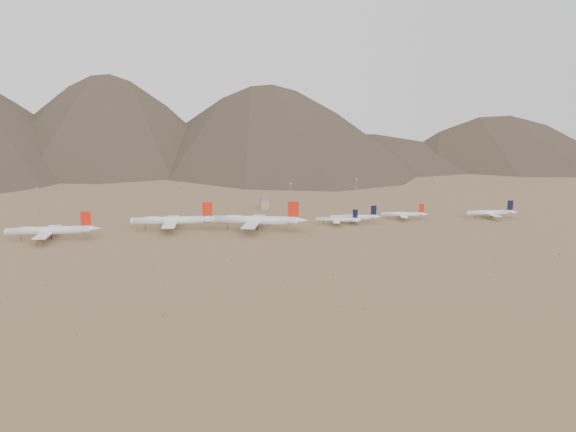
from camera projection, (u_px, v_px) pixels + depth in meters
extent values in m
plane|color=#8F6E4A|center=(255.00, 236.00, 410.29)|extent=(3000.00, 3000.00, 0.00)
cylinder|color=white|center=(49.00, 230.00, 396.18)|extent=(54.85, 8.62, 5.64)
sphere|color=white|center=(8.00, 232.00, 391.49)|extent=(5.53, 5.53, 5.53)
cone|color=white|center=(94.00, 228.00, 401.37)|extent=(10.09, 5.61, 5.08)
cube|color=white|center=(48.00, 232.00, 396.14)|extent=(11.46, 50.47, 0.71)
cube|color=white|center=(88.00, 228.00, 400.59)|extent=(5.95, 19.27, 0.34)
cube|color=red|center=(86.00, 219.00, 399.16)|extent=(7.12, 0.89, 10.01)
cylinder|color=black|center=(21.00, 238.00, 393.71)|extent=(0.36, 0.36, 3.82)
cylinder|color=black|center=(52.00, 237.00, 398.55)|extent=(0.46, 0.46, 3.82)
cylinder|color=black|center=(51.00, 237.00, 395.81)|extent=(0.46, 0.46, 3.82)
ellipsoid|color=white|center=(28.00, 229.00, 393.48)|extent=(17.68, 5.18, 3.39)
cylinder|color=slate|center=(51.00, 231.00, 406.09)|extent=(5.59, 2.83, 2.54)
cylinder|color=slate|center=(44.00, 237.00, 386.67)|extent=(5.59, 2.83, 2.54)
cylinder|color=slate|center=(54.00, 229.00, 414.84)|extent=(5.59, 2.83, 2.54)
cylinder|color=slate|center=(41.00, 239.00, 377.92)|extent=(5.59, 2.83, 2.54)
cylinder|color=white|center=(172.00, 220.00, 432.62)|extent=(58.81, 12.07, 6.05)
sphere|color=white|center=(134.00, 221.00, 428.99)|extent=(5.92, 5.92, 5.92)
cone|color=white|center=(215.00, 219.00, 436.60)|extent=(11.04, 6.50, 5.44)
cube|color=white|center=(171.00, 222.00, 432.63)|extent=(14.86, 54.31, 0.76)
cube|color=white|center=(209.00, 219.00, 436.00)|extent=(7.35, 20.81, 0.36)
cube|color=red|center=(207.00, 209.00, 434.52)|extent=(7.62, 1.33, 10.73)
cylinder|color=black|center=(146.00, 228.00, 430.95)|extent=(0.39, 0.39, 4.10)
cylinder|color=black|center=(174.00, 226.00, 435.11)|extent=(0.49, 0.49, 4.10)
cylinder|color=black|center=(174.00, 227.00, 432.16)|extent=(0.49, 0.49, 4.10)
ellipsoid|color=white|center=(152.00, 219.00, 430.45)|extent=(19.09, 6.45, 3.63)
cylinder|color=slate|center=(172.00, 221.00, 443.37)|extent=(6.10, 3.31, 2.72)
cylinder|color=slate|center=(170.00, 226.00, 422.40)|extent=(6.10, 3.31, 2.72)
cylinder|color=slate|center=(173.00, 219.00, 452.80)|extent=(6.10, 3.31, 2.72)
cylinder|color=slate|center=(169.00, 229.00, 412.97)|extent=(6.10, 3.31, 2.72)
cylinder|color=white|center=(256.00, 220.00, 430.48)|extent=(61.93, 26.69, 6.53)
sphere|color=white|center=(215.00, 219.00, 433.61)|extent=(6.40, 6.40, 6.40)
cone|color=white|center=(302.00, 220.00, 426.90)|extent=(12.67, 9.25, 5.88)
cube|color=white|center=(254.00, 221.00, 430.78)|extent=(28.37, 58.11, 0.82)
cube|color=white|center=(295.00, 220.00, 427.37)|extent=(12.53, 22.68, 0.39)
cube|color=red|center=(293.00, 209.00, 426.06)|extent=(7.97, 3.22, 11.59)
cylinder|color=black|center=(227.00, 227.00, 433.61)|extent=(0.42, 0.42, 4.43)
cylinder|color=black|center=(258.00, 227.00, 432.90)|extent=(0.53, 0.53, 4.43)
cylinder|color=black|center=(257.00, 228.00, 429.70)|extent=(0.53, 0.53, 4.43)
ellipsoid|color=white|center=(234.00, 218.00, 431.80)|extent=(20.73, 11.20, 3.92)
cylinder|color=slate|center=(256.00, 221.00, 442.42)|extent=(6.93, 4.83, 2.94)
cylinder|color=slate|center=(251.00, 226.00, 419.69)|extent=(6.93, 4.83, 2.94)
cylinder|color=slate|center=(258.00, 218.00, 452.64)|extent=(6.93, 4.83, 2.94)
cylinder|color=slate|center=(249.00, 229.00, 409.47)|extent=(6.93, 4.83, 2.94)
cylinder|color=white|center=(337.00, 220.00, 453.71)|extent=(31.11, 12.49, 3.42)
sphere|color=white|center=(318.00, 219.00, 454.75)|extent=(3.35, 3.35, 3.35)
cone|color=white|center=(359.00, 219.00, 452.49)|extent=(6.32, 4.60, 3.08)
cube|color=white|center=(336.00, 220.00, 453.84)|extent=(12.72, 27.28, 0.43)
cube|color=white|center=(356.00, 219.00, 452.64)|extent=(5.71, 10.64, 0.21)
cube|color=black|center=(355.00, 214.00, 451.87)|extent=(4.00, 1.49, 6.75)
cylinder|color=black|center=(323.00, 223.00, 454.93)|extent=(0.36, 0.36, 2.34)
cylinder|color=black|center=(338.00, 223.00, 455.00)|extent=(0.45, 0.45, 2.34)
cylinder|color=black|center=(338.00, 223.00, 453.32)|extent=(0.45, 0.45, 2.34)
cylinder|color=slate|center=(336.00, 220.00, 461.41)|extent=(3.46, 2.39, 1.54)
cylinder|color=slate|center=(336.00, 223.00, 446.55)|extent=(3.46, 2.39, 1.54)
cylinder|color=white|center=(354.00, 217.00, 461.54)|extent=(35.80, 10.05, 3.87)
sphere|color=white|center=(332.00, 217.00, 460.59)|extent=(3.80, 3.80, 3.80)
cone|color=white|center=(378.00, 217.00, 462.55)|extent=(6.93, 4.56, 3.49)
cube|color=white|center=(353.00, 218.00, 461.60)|extent=(10.97, 31.10, 0.48)
cube|color=white|center=(374.00, 217.00, 462.38)|extent=(5.19, 12.00, 0.23)
cube|color=black|center=(374.00, 210.00, 461.42)|extent=(4.63, 1.15, 7.64)
cylinder|color=black|center=(339.00, 221.00, 461.44)|extent=(0.41, 0.41, 2.65)
cylinder|color=black|center=(354.00, 221.00, 463.09)|extent=(0.51, 0.51, 2.65)
cylinder|color=black|center=(355.00, 221.00, 461.18)|extent=(0.51, 0.51, 2.65)
cylinder|color=slate|center=(351.00, 217.00, 470.19)|extent=(3.82, 2.34, 1.74)
cylinder|color=slate|center=(355.00, 221.00, 453.34)|extent=(3.82, 2.34, 1.74)
cylinder|color=white|center=(403.00, 214.00, 477.10)|extent=(33.56, 12.15, 3.66)
sphere|color=white|center=(383.00, 214.00, 477.57)|extent=(3.59, 3.59, 3.59)
cone|color=white|center=(425.00, 214.00, 476.53)|extent=(6.71, 4.74, 3.30)
cube|color=white|center=(402.00, 215.00, 477.21)|extent=(12.60, 29.34, 0.46)
cube|color=white|center=(422.00, 214.00, 476.59)|extent=(5.74, 11.40, 0.22)
cube|color=red|center=(422.00, 208.00, 475.73)|extent=(4.33, 1.44, 7.23)
cylinder|color=black|center=(389.00, 218.00, 477.96)|extent=(0.39, 0.39, 2.51)
cylinder|color=black|center=(403.00, 218.00, 478.51)|extent=(0.48, 0.48, 2.51)
cylinder|color=black|center=(404.00, 218.00, 476.71)|extent=(0.48, 0.48, 2.51)
cylinder|color=slate|center=(400.00, 214.00, 485.34)|extent=(3.68, 2.46, 1.65)
cylinder|color=slate|center=(404.00, 218.00, 469.39)|extent=(3.68, 2.46, 1.65)
cylinder|color=white|center=(490.00, 213.00, 481.29)|extent=(38.80, 8.46, 4.19)
sphere|color=white|center=(469.00, 213.00, 479.04)|extent=(4.10, 4.10, 4.10)
cone|color=white|center=(514.00, 212.00, 483.74)|extent=(7.32, 4.52, 3.77)
cube|color=white|center=(489.00, 213.00, 481.30)|extent=(9.82, 33.54, 0.52)
cube|color=white|center=(511.00, 212.00, 483.37)|extent=(4.85, 12.87, 0.25)
cube|color=black|center=(510.00, 205.00, 482.28)|extent=(5.02, 0.93, 8.27)
cylinder|color=black|center=(475.00, 217.00, 480.32)|extent=(0.44, 0.44, 2.87)
cylinder|color=black|center=(490.00, 216.00, 483.00)|extent=(0.55, 0.55, 2.87)
cylinder|color=black|center=(491.00, 217.00, 480.96)|extent=(0.55, 0.55, 2.87)
cylinder|color=slate|center=(484.00, 213.00, 490.54)|extent=(4.04, 2.30, 1.88)
cylinder|color=slate|center=(494.00, 216.00, 472.43)|extent=(4.04, 2.30, 1.88)
cube|color=gray|center=(264.00, 205.00, 531.45)|extent=(8.00, 8.00, 8.00)
cube|color=slate|center=(264.00, 199.00, 530.42)|extent=(6.00, 6.00, 4.00)
cylinder|color=gray|center=(38.00, 202.00, 488.86)|extent=(0.50, 0.50, 25.00)
cube|color=gray|center=(37.00, 188.00, 486.66)|extent=(2.00, 0.60, 0.80)
cylinder|color=gray|center=(181.00, 198.00, 514.45)|extent=(0.50, 0.50, 25.00)
cube|color=gray|center=(181.00, 184.00, 512.26)|extent=(2.00, 0.60, 0.80)
cylinder|color=gray|center=(291.00, 197.00, 522.90)|extent=(0.50, 0.50, 25.00)
cube|color=gray|center=(291.00, 183.00, 520.70)|extent=(2.00, 0.60, 0.80)
cylinder|color=gray|center=(356.00, 191.00, 562.93)|extent=(0.50, 0.50, 25.00)
cube|color=gray|center=(357.00, 179.00, 560.74)|extent=(2.00, 0.60, 0.80)
cylinder|color=gray|center=(434.00, 190.00, 575.73)|extent=(0.50, 0.50, 25.00)
cube|color=gray|center=(434.00, 177.00, 573.53)|extent=(2.00, 0.60, 0.80)
ellipsoid|color=olive|center=(494.00, 272.00, 312.89)|extent=(0.73, 0.73, 0.37)
ellipsoid|color=olive|center=(224.00, 246.00, 375.72)|extent=(0.64, 0.64, 0.34)
ellipsoid|color=olive|center=(45.00, 285.00, 287.67)|extent=(0.69, 0.69, 0.53)
ellipsoid|color=olive|center=(281.00, 285.00, 287.41)|extent=(0.97, 0.97, 0.60)
ellipsoid|color=olive|center=(311.00, 235.00, 410.19)|extent=(0.73, 0.73, 0.56)
ellipsoid|color=olive|center=(256.00, 250.00, 364.43)|extent=(0.53, 0.53, 0.31)
ellipsoid|color=olive|center=(163.00, 315.00, 244.22)|extent=(0.96, 0.96, 0.79)
ellipsoid|color=olive|center=(231.00, 260.00, 338.63)|extent=(1.00, 1.00, 0.54)
ellipsoid|color=olive|center=(385.00, 237.00, 403.88)|extent=(0.53, 0.53, 0.34)
ellipsoid|color=olive|center=(535.00, 227.00, 442.58)|extent=(0.66, 0.66, 0.54)
ellipsoid|color=olive|center=(109.00, 258.00, 345.74)|extent=(0.53, 0.53, 0.28)
ellipsoid|color=olive|center=(77.00, 334.00, 223.16)|extent=(0.62, 0.62, 0.47)
ellipsoid|color=olive|center=(382.00, 260.00, 339.44)|extent=(0.52, 0.52, 0.30)
ellipsoid|color=olive|center=(495.00, 257.00, 346.62)|extent=(0.60, 0.60, 0.51)
ellipsoid|color=olive|center=(338.00, 305.00, 256.79)|extent=(0.81, 0.81, 0.54)
ellipsoid|color=olive|center=(559.00, 254.00, 354.24)|extent=(0.75, 0.75, 0.61)
ellipsoid|color=olive|center=(333.00, 275.00, 307.32)|extent=(0.88, 0.88, 0.55)
ellipsoid|color=olive|center=(264.00, 237.00, 405.85)|extent=(0.81, 0.81, 0.62)
ellipsoid|color=olive|center=(163.00, 286.00, 287.05)|extent=(0.50, 0.50, 0.39)
ellipsoid|color=olive|center=(7.00, 297.00, 268.31)|extent=(0.92, 0.92, 0.54)
ellipsoid|color=olive|center=(496.00, 253.00, 358.21)|extent=(0.64, 0.64, 0.32)
ellipsoid|color=olive|center=(368.00, 249.00, 368.10)|extent=(0.73, 0.73, 0.53)
ellipsoid|color=olive|center=(159.00, 247.00, 373.38)|extent=(0.53, 0.53, 0.38)
ellipsoid|color=olive|center=(36.00, 245.00, 380.07)|extent=(1.09, 1.09, 0.87)
ellipsoid|color=olive|center=(182.00, 310.00, 251.14)|extent=(0.58, 0.58, 0.31)
ellipsoid|color=olive|center=(364.00, 309.00, 252.22)|extent=(0.97, 0.97, 0.57)
ellipsoid|color=olive|center=(499.00, 238.00, 403.48)|extent=(0.55, 0.55, 0.46)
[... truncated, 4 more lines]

